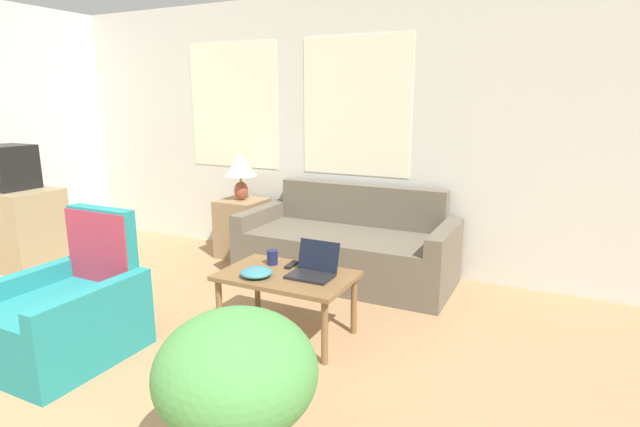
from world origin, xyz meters
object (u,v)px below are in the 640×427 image
at_px(laptop, 313,268).
at_px(cup_navy, 272,257).
at_px(armchair, 69,316).
at_px(snack_bowl, 256,272).
at_px(television, 7,167).
at_px(coffee_table, 287,281).
at_px(potted_plant, 237,383).
at_px(table_lamp, 240,169).
at_px(couch, 348,250).
at_px(tv_remote, 291,265).

height_order(laptop, cup_navy, laptop).
bearing_deg(armchair, snack_bowl, 35.95).
distance_m(armchair, television, 2.36).
relative_size(armchair, snack_bowl, 4.25).
bearing_deg(coffee_table, snack_bowl, -138.34).
xyz_separation_m(coffee_table, potted_plant, (0.51, -1.29, 0.08)).
distance_m(coffee_table, snack_bowl, 0.22).
relative_size(coffee_table, cup_navy, 8.62).
height_order(television, potted_plant, television).
height_order(table_lamp, coffee_table, table_lamp).
height_order(couch, snack_bowl, couch).
bearing_deg(table_lamp, laptop, -41.40).
distance_m(cup_navy, potted_plant, 1.58).
distance_m(snack_bowl, potted_plant, 1.33).
xyz_separation_m(armchair, table_lamp, (-0.21, 2.23, 0.66)).
distance_m(table_lamp, cup_navy, 1.75).
height_order(armchair, cup_navy, armchair).
relative_size(table_lamp, tv_remote, 3.09).
distance_m(television, coffee_table, 3.21).
distance_m(couch, laptop, 1.27).
xyz_separation_m(television, cup_navy, (2.96, -0.01, -0.48)).
xyz_separation_m(table_lamp, snack_bowl, (1.18, -1.53, -0.44)).
height_order(tv_remote, potted_plant, potted_plant).
bearing_deg(table_lamp, coffee_table, -46.03).
relative_size(coffee_table, potted_plant, 1.15).
bearing_deg(table_lamp, couch, -5.52).
height_order(couch, potted_plant, couch).
bearing_deg(tv_remote, snack_bowl, -110.00).
distance_m(laptop, tv_remote, 0.25).
xyz_separation_m(cup_navy, snack_bowl, (0.04, -0.27, -0.02)).
height_order(television, snack_bowl, television).
xyz_separation_m(couch, armchair, (-1.04, -2.11, -0.00)).
xyz_separation_m(armchair, tv_remote, (1.08, 1.00, 0.20)).
bearing_deg(couch, armchair, -116.24).
xyz_separation_m(couch, snack_bowl, (-0.07, -1.41, 0.22)).
bearing_deg(armchair, laptop, 34.41).
bearing_deg(cup_navy, snack_bowl, -82.04).
bearing_deg(potted_plant, couch, 103.08).
relative_size(table_lamp, coffee_table, 0.52).
relative_size(couch, tv_remote, 12.62).
bearing_deg(television, laptop, -1.42).
xyz_separation_m(laptop, tv_remote, (-0.23, 0.10, -0.04)).
xyz_separation_m(couch, potted_plant, (0.59, -2.56, 0.21)).
distance_m(table_lamp, laptop, 2.07).
bearing_deg(armchair, coffee_table, 36.80).
xyz_separation_m(television, laptop, (3.33, -0.08, -0.48)).
distance_m(table_lamp, tv_remote, 1.84).
relative_size(table_lamp, cup_navy, 4.50).
relative_size(cup_navy, potted_plant, 0.13).
relative_size(couch, potted_plant, 2.46).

